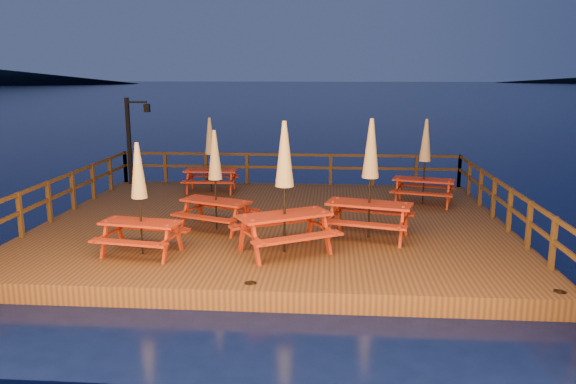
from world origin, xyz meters
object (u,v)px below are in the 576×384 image
object	(u,v)px
lamp_post	(133,133)
picnic_table_0	(425,161)
picnic_table_1	(370,177)
picnic_table_2	(215,179)

from	to	relation	value
lamp_post	picnic_table_0	world-z (taller)	lamp_post
picnic_table_0	picnic_table_1	bearing A→B (deg)	-101.33
picnic_table_0	picnic_table_2	distance (m)	6.42
picnic_table_2	picnic_table_1	bearing A→B (deg)	15.51
lamp_post	picnic_table_1	xyz separation A→B (m)	(7.77, -6.03, -0.33)
picnic_table_1	picnic_table_2	world-z (taller)	picnic_table_1
picnic_table_0	picnic_table_2	xyz separation A→B (m)	(-5.58, -3.18, -0.02)
lamp_post	picnic_table_1	world-z (taller)	lamp_post
lamp_post	picnic_table_2	world-z (taller)	lamp_post
picnic_table_1	picnic_table_2	bearing A→B (deg)	-171.87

